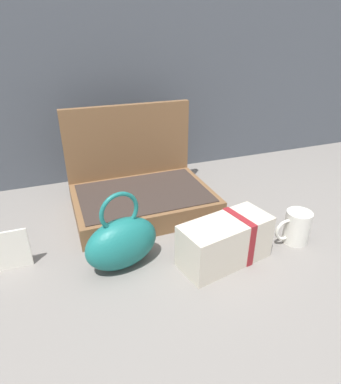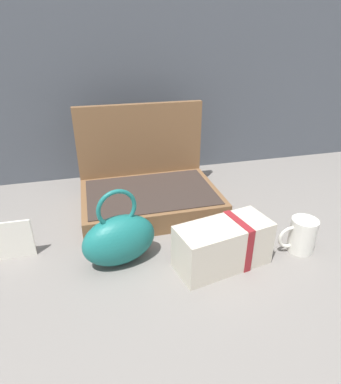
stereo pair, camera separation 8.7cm
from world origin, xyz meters
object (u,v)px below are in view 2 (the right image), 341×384
object	(u,v)px
cream_toiletry_bag	(224,245)
teal_pouch_handbag	(119,239)
open_suitcase	(148,187)
coffee_mug	(301,235)
info_card_left	(12,240)

from	to	relation	value
cream_toiletry_bag	teal_pouch_handbag	bearing A→B (deg)	163.63
open_suitcase	coffee_mug	bearing A→B (deg)	-45.41
coffee_mug	cream_toiletry_bag	bearing A→B (deg)	-179.34
teal_pouch_handbag	info_card_left	world-z (taller)	teal_pouch_handbag
info_card_left	teal_pouch_handbag	bearing A→B (deg)	-17.47
cream_toiletry_bag	info_card_left	xyz separation A→B (m)	(-0.54, 0.17, -0.00)
open_suitcase	cream_toiletry_bag	distance (m)	0.40
open_suitcase	cream_toiletry_bag	size ratio (longest dim) A/B	1.74
teal_pouch_handbag	info_card_left	size ratio (longest dim) A/B	1.92
teal_pouch_handbag	coffee_mug	world-z (taller)	teal_pouch_handbag
open_suitcase	cream_toiletry_bag	xyz separation A→B (m)	(0.13, -0.38, -0.01)
coffee_mug	open_suitcase	bearing A→B (deg)	134.59
open_suitcase	coffee_mug	distance (m)	0.52
info_card_left	open_suitcase	bearing A→B (deg)	27.00
teal_pouch_handbag	cream_toiletry_bag	size ratio (longest dim) A/B	0.82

